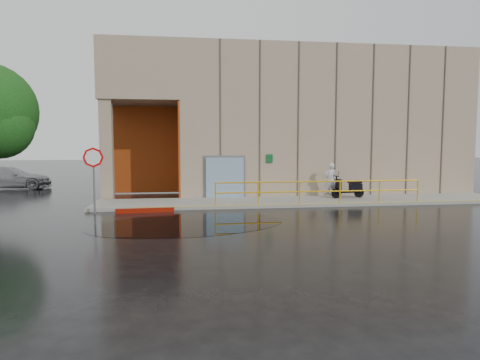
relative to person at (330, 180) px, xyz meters
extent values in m
plane|color=black|center=(-5.48, -5.19, -1.02)|extent=(120.00, 120.00, 0.00)
cube|color=gray|center=(-1.48, -0.69, -0.95)|extent=(20.00, 3.00, 0.15)
cube|color=gray|center=(0.52, 5.81, 2.98)|extent=(16.00, 10.00, 8.00)
cube|color=gray|center=(-9.48, 5.81, 5.48)|extent=(4.00, 10.00, 3.00)
cube|color=gray|center=(-11.08, 1.21, 1.48)|extent=(0.60, 0.60, 5.00)
cube|color=#9C3D0E|center=(-9.48, 4.31, 1.48)|extent=(3.80, 0.15, 4.90)
cube|color=#9C3D0E|center=(-7.53, 2.56, 1.48)|extent=(0.10, 3.50, 4.90)
cube|color=#85A2B6|center=(-5.28, 0.69, 0.13)|extent=(1.90, 0.10, 2.00)
cube|color=slate|center=(-5.28, 0.77, 0.13)|extent=(2.10, 0.06, 2.20)
cube|color=#0B5121|center=(-2.98, 0.75, 1.08)|extent=(0.32, 0.04, 0.42)
cylinder|color=#E3A50B|center=(-1.23, -2.04, 0.13)|extent=(9.50, 0.06, 0.06)
cylinder|color=#E3A50B|center=(-1.23, -2.04, -0.32)|extent=(9.50, 0.06, 0.06)
imported|color=silver|center=(0.00, 0.00, 0.00)|extent=(0.64, 0.42, 1.74)
cylinder|color=black|center=(0.16, -0.43, -0.62)|extent=(0.51, 0.16, 0.50)
cylinder|color=black|center=(1.41, -0.28, -0.62)|extent=(0.51, 0.16, 0.50)
cylinder|color=slate|center=(-10.98, -2.63, 0.16)|extent=(0.08, 0.08, 2.36)
cylinder|color=#C40404|center=(-10.98, -2.66, 1.28)|extent=(0.81, 0.15, 0.81)
cylinder|color=white|center=(-10.98, -2.69, 1.28)|extent=(0.64, 0.09, 0.64)
cube|color=#7E1003|center=(-8.97, -2.63, -0.93)|extent=(2.41, 0.30, 0.18)
cube|color=black|center=(-7.24, -5.43, -1.02)|extent=(7.80, 5.66, 0.01)
imported|color=#9D9FA4|center=(-18.12, 7.87, -0.32)|extent=(5.02, 2.40, 1.41)
camera|label=1|loc=(-7.50, -20.58, 1.88)|focal=32.00mm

